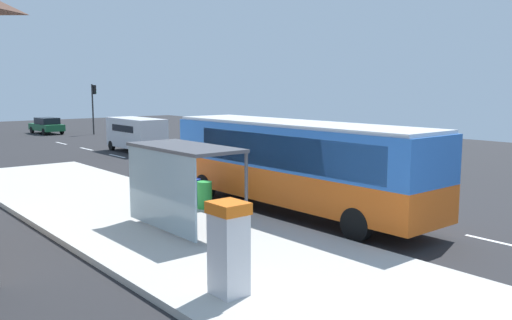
% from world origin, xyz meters
% --- Properties ---
extents(ground_plane, '(56.00, 92.00, 0.04)m').
position_xyz_m(ground_plane, '(0.00, 14.00, -0.02)').
color(ground_plane, '#262628').
extents(sidewalk_platform, '(6.20, 30.00, 0.18)m').
position_xyz_m(sidewalk_platform, '(-6.40, 2.00, 0.09)').
color(sidewalk_platform, beige).
rests_on(sidewalk_platform, ground).
extents(lane_stripe_seg_0, '(0.16, 2.20, 0.01)m').
position_xyz_m(lane_stripe_seg_0, '(0.25, -6.00, 0.01)').
color(lane_stripe_seg_0, silver).
rests_on(lane_stripe_seg_0, ground).
extents(lane_stripe_seg_1, '(0.16, 2.20, 0.01)m').
position_xyz_m(lane_stripe_seg_1, '(0.25, -1.00, 0.01)').
color(lane_stripe_seg_1, silver).
rests_on(lane_stripe_seg_1, ground).
extents(lane_stripe_seg_2, '(0.16, 2.20, 0.01)m').
position_xyz_m(lane_stripe_seg_2, '(0.25, 4.00, 0.01)').
color(lane_stripe_seg_2, silver).
rests_on(lane_stripe_seg_2, ground).
extents(lane_stripe_seg_3, '(0.16, 2.20, 0.01)m').
position_xyz_m(lane_stripe_seg_3, '(0.25, 9.00, 0.01)').
color(lane_stripe_seg_3, silver).
rests_on(lane_stripe_seg_3, ground).
extents(lane_stripe_seg_4, '(0.16, 2.20, 0.01)m').
position_xyz_m(lane_stripe_seg_4, '(0.25, 14.00, 0.01)').
color(lane_stripe_seg_4, silver).
rests_on(lane_stripe_seg_4, ground).
extents(lane_stripe_seg_5, '(0.16, 2.20, 0.01)m').
position_xyz_m(lane_stripe_seg_5, '(0.25, 19.00, 0.01)').
color(lane_stripe_seg_5, silver).
rests_on(lane_stripe_seg_5, ground).
extents(lane_stripe_seg_6, '(0.16, 2.20, 0.01)m').
position_xyz_m(lane_stripe_seg_6, '(0.25, 24.00, 0.01)').
color(lane_stripe_seg_6, silver).
rests_on(lane_stripe_seg_6, ground).
extents(lane_stripe_seg_7, '(0.16, 2.20, 0.01)m').
position_xyz_m(lane_stripe_seg_7, '(0.25, 29.00, 0.01)').
color(lane_stripe_seg_7, silver).
rests_on(lane_stripe_seg_7, ground).
extents(bus, '(2.60, 11.03, 3.21)m').
position_xyz_m(bus, '(-1.71, 0.51, 1.84)').
color(bus, orange).
rests_on(bus, ground).
extents(white_van, '(2.06, 5.21, 2.30)m').
position_xyz_m(white_van, '(2.20, 20.09, 1.34)').
color(white_van, silver).
rests_on(white_van, ground).
extents(sedan_near, '(2.02, 4.49, 1.52)m').
position_xyz_m(sedan_near, '(2.30, 38.46, 0.79)').
color(sedan_near, '#195933').
rests_on(sedan_near, ground).
extents(ticket_machine, '(0.66, 0.76, 1.94)m').
position_xyz_m(ticket_machine, '(-8.25, -4.41, 1.17)').
color(ticket_machine, silver).
rests_on(ticket_machine, sidewalk_platform).
extents(recycling_bin_green, '(0.52, 0.52, 0.95)m').
position_xyz_m(recycling_bin_green, '(-4.20, 2.45, 0.66)').
color(recycling_bin_green, green).
rests_on(recycling_bin_green, sidewalk_platform).
extents(recycling_bin_blue, '(0.52, 0.52, 0.95)m').
position_xyz_m(recycling_bin_blue, '(-4.20, 3.15, 0.66)').
color(recycling_bin_blue, blue).
rests_on(recycling_bin_blue, sidewalk_platform).
extents(recycling_bin_orange, '(0.52, 0.52, 0.95)m').
position_xyz_m(recycling_bin_orange, '(-4.20, 3.85, 0.66)').
color(recycling_bin_orange, orange).
rests_on(recycling_bin_orange, sidewalk_platform).
extents(recycling_bin_red, '(0.52, 0.52, 0.95)m').
position_xyz_m(recycling_bin_red, '(-4.20, 4.55, 0.66)').
color(recycling_bin_red, red).
rests_on(recycling_bin_red, sidewalk_platform).
extents(traffic_light_near_side, '(0.49, 0.28, 4.63)m').
position_xyz_m(traffic_light_near_side, '(5.50, 34.92, 3.10)').
color(traffic_light_near_side, '#2D2D2D').
rests_on(traffic_light_near_side, ground).
extents(bus_shelter, '(1.80, 4.00, 2.50)m').
position_xyz_m(bus_shelter, '(-6.41, 0.68, 2.10)').
color(bus_shelter, '#4C4C51').
rests_on(bus_shelter, sidewalk_platform).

